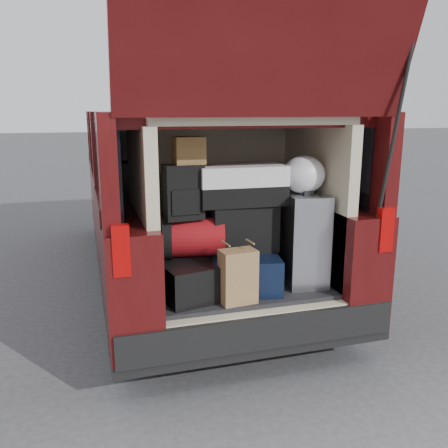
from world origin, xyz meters
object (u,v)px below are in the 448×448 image
at_px(black_soft_case, 242,227).
at_px(backpack, 183,192).
at_px(black_hardshell, 188,275).
at_px(red_duffel, 193,237).
at_px(navy_hardshell, 243,269).
at_px(silver_roller, 303,238).
at_px(kraft_bag, 238,277).
at_px(twotone_duffel, 240,185).

xyz_separation_m(black_soft_case, backpack, (-0.43, -0.05, 0.28)).
distance_m(black_hardshell, red_duffel, 0.27).
relative_size(red_duffel, backpack, 1.15).
xyz_separation_m(navy_hardshell, silver_roller, (0.45, -0.04, 0.21)).
xyz_separation_m(silver_roller, backpack, (-0.87, 0.04, 0.37)).
relative_size(kraft_bag, red_duffel, 0.85).
bearing_deg(silver_roller, kraft_bag, -148.95).
xyz_separation_m(navy_hardshell, backpack, (-0.43, 0.00, 0.58)).
relative_size(navy_hardshell, twotone_duffel, 0.94).
bearing_deg(backpack, black_soft_case, 1.67).
height_order(backpack, twotone_duffel, backpack).
height_order(black_soft_case, backpack, backpack).
height_order(silver_roller, black_soft_case, silver_roller).
bearing_deg(kraft_bag, silver_roller, 17.72).
distance_m(black_hardshell, kraft_bag, 0.40).
relative_size(black_soft_case, twotone_duffel, 0.77).
bearing_deg(navy_hardshell, twotone_duffel, 109.25).
distance_m(navy_hardshell, twotone_duffel, 0.61).
distance_m(black_hardshell, black_soft_case, 0.51).
distance_m(kraft_bag, twotone_duffel, 0.66).
height_order(kraft_bag, red_duffel, red_duffel).
height_order(silver_roller, red_duffel, silver_roller).
bearing_deg(red_duffel, black_soft_case, 14.29).
bearing_deg(red_duffel, silver_roller, 6.33).
height_order(black_hardshell, red_duffel, red_duffel).
xyz_separation_m(kraft_bag, black_soft_case, (0.14, 0.34, 0.24)).
xyz_separation_m(black_hardshell, red_duffel, (0.05, 0.04, 0.26)).
bearing_deg(black_soft_case, twotone_duffel, -175.52).
relative_size(black_hardshell, backpack, 1.67).
height_order(silver_roller, twotone_duffel, twotone_duffel).
height_order(black_hardshell, silver_roller, silver_roller).
bearing_deg(navy_hardshell, black_hardshell, -169.02).
distance_m(silver_roller, kraft_bag, 0.65).
height_order(black_hardshell, twotone_duffel, twotone_duffel).
bearing_deg(navy_hardshell, kraft_bag, -104.26).
relative_size(silver_roller, red_duffel, 1.57).
bearing_deg(navy_hardshell, red_duffel, -174.64).
bearing_deg(black_soft_case, silver_roller, -11.91).
bearing_deg(black_hardshell, backpack, 145.21).
relative_size(silver_roller, kraft_bag, 1.84).
bearing_deg(twotone_duffel, silver_roller, -9.44).
xyz_separation_m(navy_hardshell, kraft_bag, (-0.13, -0.29, 0.05)).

